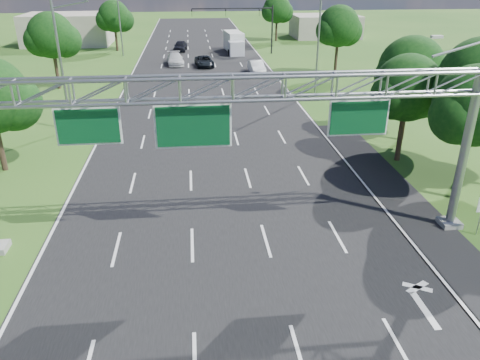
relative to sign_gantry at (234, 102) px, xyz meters
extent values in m
plane|color=#285519|center=(-0.33, 18.00, -6.89)|extent=(220.00, 220.00, 0.00)
cube|color=black|center=(-0.33, 18.00, -6.89)|extent=(18.00, 180.00, 0.02)
cube|color=black|center=(9.87, 2.00, -6.89)|extent=(3.00, 30.00, 0.02)
cube|color=gray|center=(11.17, 0.00, -6.74)|extent=(1.00, 1.00, 0.30)
cylinder|color=gray|center=(11.17, 0.00, -2.89)|extent=(0.44, 0.44, 8.00)
cylinder|color=gray|center=(9.97, 0.00, 2.11)|extent=(2.54, 0.12, 0.79)
cube|color=beige|center=(8.77, 0.00, 2.61)|extent=(0.50, 0.22, 0.12)
cube|color=white|center=(-6.33, -0.02, -0.89)|extent=(2.80, 0.05, 1.70)
cube|color=#084521|center=(-6.33, -0.08, -0.89)|extent=(2.62, 0.05, 1.52)
cube|color=white|center=(-1.83, -0.02, -1.04)|extent=(3.40, 0.05, 2.00)
cube|color=#084521|center=(-1.83, -0.08, -1.04)|extent=(3.22, 0.05, 1.82)
cube|color=white|center=(5.67, -0.02, -0.89)|extent=(2.80, 0.05, 1.70)
cube|color=#084521|center=(5.67, -0.08, -0.89)|extent=(2.62, 0.05, 1.52)
cylinder|color=gray|center=(12.07, -1.00, -5.89)|extent=(0.06, 0.06, 2.00)
cylinder|color=black|center=(10.67, 53.00, -3.39)|extent=(0.24, 0.24, 7.00)
cylinder|color=black|center=(4.67, 53.00, -0.29)|extent=(12.00, 0.18, 0.18)
imported|color=black|center=(-1.33, 53.00, -0.84)|extent=(0.18, 0.22, 1.10)
imported|color=black|center=(3.67, 53.00, -0.84)|extent=(0.18, 0.22, 1.10)
imported|color=black|center=(8.67, 53.00, -0.84)|extent=(0.18, 0.22, 1.10)
cylinder|color=gray|center=(-11.83, 18.00, -1.89)|extent=(0.20, 0.20, 10.00)
cylinder|color=gray|center=(-10.53, 18.00, 2.81)|extent=(2.78, 0.12, 0.60)
cylinder|color=gray|center=(-11.83, 53.00, -1.89)|extent=(0.20, 0.20, 10.00)
cylinder|color=gray|center=(11.17, 28.00, -1.89)|extent=(0.20, 0.20, 10.00)
cylinder|color=#2D2116|center=(13.17, 3.00, -5.02)|extent=(0.36, 0.36, 3.74)
sphere|color=black|center=(13.17, 3.00, -1.39)|extent=(4.40, 4.40, 4.40)
sphere|color=black|center=(12.18, 2.70, -1.83)|extent=(3.08, 3.08, 3.08)
cylinder|color=#2D2116|center=(15.17, 6.00, -4.80)|extent=(0.36, 0.36, 4.18)
sphere|color=black|center=(14.04, 5.70, -1.21)|extent=(3.50, 3.50, 3.50)
cylinder|color=#2D2116|center=(12.17, 9.00, -5.24)|extent=(0.36, 0.36, 3.30)
sphere|color=black|center=(12.17, 9.00, -1.83)|extent=(4.40, 4.40, 4.40)
sphere|color=black|center=(13.27, 9.40, -2.38)|extent=(3.30, 3.30, 3.30)
sphere|color=black|center=(11.18, 8.70, -2.27)|extent=(3.08, 3.08, 3.08)
cylinder|color=#2D2116|center=(14.17, 13.00, -5.13)|extent=(0.36, 0.36, 3.52)
sphere|color=black|center=(14.17, 13.00, -1.45)|extent=(4.80, 4.80, 4.80)
sphere|color=black|center=(15.37, 13.40, -2.05)|extent=(3.60, 3.60, 3.60)
sphere|color=black|center=(13.09, 12.70, -1.93)|extent=(3.36, 3.36, 3.36)
cylinder|color=#2D2116|center=(-14.33, 10.00, -5.35)|extent=(0.36, 0.36, 3.08)
sphere|color=black|center=(-13.13, 10.40, -2.49)|extent=(3.60, 3.60, 3.60)
cylinder|color=#2D2116|center=(-16.33, 33.00, -5.02)|extent=(0.36, 0.36, 3.74)
sphere|color=black|center=(-16.33, 33.00, -1.23)|extent=(4.80, 4.80, 4.80)
sphere|color=black|center=(-15.13, 33.40, -1.83)|extent=(3.60, 3.60, 3.60)
sphere|color=black|center=(-17.41, 32.70, -1.71)|extent=(3.36, 3.36, 3.36)
cylinder|color=#2D2116|center=(-13.33, 58.00, -5.24)|extent=(0.36, 0.36, 3.30)
sphere|color=black|center=(-13.33, 58.00, -1.67)|extent=(4.80, 4.80, 4.80)
sphere|color=black|center=(-12.13, 58.40, -2.27)|extent=(3.60, 3.60, 3.60)
sphere|color=black|center=(-14.41, 57.70, -2.15)|extent=(3.36, 3.36, 3.36)
cylinder|color=#2D2116|center=(15.67, 36.00, -4.91)|extent=(0.36, 0.36, 3.96)
sphere|color=black|center=(15.67, 36.00, -1.01)|extent=(4.80, 4.80, 4.80)
sphere|color=black|center=(16.87, 36.40, -1.61)|extent=(3.60, 3.60, 3.60)
sphere|color=black|center=(14.59, 35.70, -1.49)|extent=(3.36, 3.36, 3.36)
cylinder|color=#2D2116|center=(13.67, 66.00, -5.13)|extent=(0.36, 0.36, 3.52)
sphere|color=black|center=(13.67, 66.00, -1.45)|extent=(4.80, 4.80, 4.80)
sphere|color=black|center=(14.87, 66.40, -2.05)|extent=(3.60, 3.60, 3.60)
sphere|color=black|center=(12.59, 65.70, -1.93)|extent=(3.36, 3.36, 3.36)
cube|color=gray|center=(-22.33, 66.00, -4.39)|extent=(14.00, 10.00, 5.00)
cube|color=gray|center=(23.67, 70.00, -4.89)|extent=(12.00, 9.00, 4.00)
imported|color=silver|center=(-3.90, 45.47, -6.14)|extent=(2.59, 5.37, 1.51)
imported|color=black|center=(0.02, 43.80, -6.22)|extent=(2.70, 5.04, 1.35)
imported|color=black|center=(-3.33, 56.71, -6.11)|extent=(2.35, 4.78, 1.57)
imported|color=white|center=(6.36, 38.56, -6.12)|extent=(1.87, 4.76, 1.54)
cube|color=silver|center=(5.06, 55.56, -5.33)|extent=(2.91, 5.91, 2.85)
cube|color=silver|center=(5.06, 51.57, -5.85)|extent=(2.40, 2.32, 2.09)
cylinder|color=black|center=(4.02, 51.76, -6.42)|extent=(0.33, 0.95, 0.95)
cylinder|color=black|center=(6.11, 51.76, -6.42)|extent=(0.33, 0.95, 0.95)
cylinder|color=black|center=(4.02, 57.46, -6.42)|extent=(0.33, 0.95, 0.95)
cylinder|color=black|center=(6.11, 57.46, -6.42)|extent=(0.33, 0.95, 0.95)
camera|label=1|loc=(-1.83, -19.85, 5.37)|focal=35.00mm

